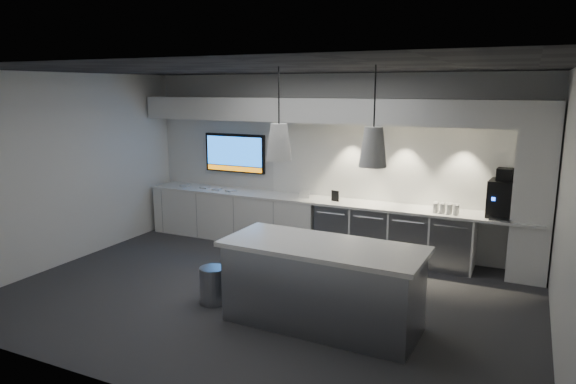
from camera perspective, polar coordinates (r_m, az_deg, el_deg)
The scene contains 28 objects.
floor at distance 7.11m, azimuth -2.66°, elevation -11.39°, with size 7.00×7.00×0.00m, color #2E2E30.
ceiling at distance 6.55m, azimuth -2.91°, elevation 13.54°, with size 7.00×7.00×0.00m, color black.
wall_back at distance 8.93m, azimuth 4.78°, elevation 3.33°, with size 7.00×7.00×0.00m, color silver.
wall_front at distance 4.68m, azimuth -17.36°, elevation -4.76°, with size 7.00×7.00×0.00m, color silver.
wall_left at distance 8.85m, azimuth -23.23°, elevation 2.36°, with size 7.00×7.00×0.00m, color silver.
wall_right at distance 5.93m, azimuth 28.65°, elevation -2.27°, with size 7.00×7.00×0.00m, color silver.
back_counter at distance 8.74m, azimuth 3.97°, elevation -0.97°, with size 6.80×0.65×0.04m, color white.
left_base_cabinets at distance 9.60m, azimuth -5.86°, elevation -2.62°, with size 3.30×0.63×0.86m, color white.
fridge_unit_a at distance 8.76m, azimuth 5.45°, elevation -4.03°, with size 0.60×0.61×0.85m, color gray.
fridge_unit_b at distance 8.58m, azimuth 9.42°, elevation -4.47°, with size 0.60×0.61×0.85m, color gray.
fridge_unit_c at distance 8.44m, azimuth 13.55°, elevation -4.91°, with size 0.60×0.61×0.85m, color gray.
fridge_unit_d at distance 8.35m, azimuth 17.80°, elevation -5.34°, with size 0.60×0.61×0.85m, color gray.
backsplash at distance 8.56m, azimuth 12.29°, elevation 3.09°, with size 4.60×0.03×1.30m, color white.
soffit at distance 8.56m, azimuth 4.17°, elevation 9.04°, with size 6.90×0.60×0.40m, color white.
column at distance 8.11m, azimuth 25.63°, elevation -0.04°, with size 0.55×0.55×2.60m, color white.
wall_tv at distance 9.69m, azimuth -5.92°, elevation 4.32°, with size 1.25×0.07×0.72m.
island at distance 6.12m, azimuth 3.82°, elevation -10.23°, with size 2.38×1.09×0.99m.
bin at distance 6.86m, azimuth -8.35°, elevation -10.21°, with size 0.34×0.34×0.48m, color gray.
coffee_machine at distance 8.14m, azimuth 22.79°, elevation -0.51°, with size 0.44×0.60×0.72m.
sign_black at distance 8.61m, azimuth 5.26°, elevation -0.43°, with size 0.14×0.02×0.18m, color black.
sign_white at distance 8.80m, azimuth 1.80°, elevation -0.26°, with size 0.18×0.02×0.14m, color white.
cup_cluster at distance 8.12m, azimuth 17.16°, elevation -1.74°, with size 0.38×0.18×0.15m, color silver, non-canonical shape.
tray_a at distance 10.09m, azimuth -11.38°, elevation 0.72°, with size 0.16×0.16×0.03m, color #AEAEAE.
tray_b at distance 9.82m, azimuth -9.18°, elevation 0.50°, with size 0.16×0.16×0.03m, color #AEAEAE.
tray_c at distance 9.63m, azimuth -7.94°, elevation 0.32°, with size 0.16×0.16×0.03m, color #AEAEAE.
tray_d at distance 9.44m, azimuth -6.35°, elevation 0.13°, with size 0.16×0.16×0.03m, color #AEAEAE.
pendant_left at distance 5.94m, azimuth -1.01°, elevation 5.58°, with size 0.30×0.30×1.13m.
pendant_right at distance 5.54m, azimuth 9.45°, elevation 4.99°, with size 0.30×0.30×1.13m.
Camera 1 is at (3.08, -5.78, 2.77)m, focal length 32.00 mm.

